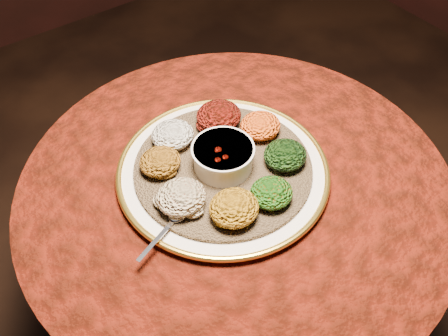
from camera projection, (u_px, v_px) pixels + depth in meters
table at (235, 228)px, 1.23m from camera, size 0.96×0.96×0.73m
platter at (223, 171)px, 1.10m from camera, size 0.47×0.47×0.02m
injera at (223, 168)px, 1.09m from camera, size 0.48×0.48×0.01m
stew_bowl at (223, 156)px, 1.06m from camera, size 0.14×0.14×0.06m
spoon at (174, 220)px, 0.98m from camera, size 0.14×0.06×0.01m
portion_ayib at (173, 135)px, 1.12m from camera, size 0.10×0.09×0.05m
portion_kitfo at (219, 116)px, 1.16m from camera, size 0.11×0.10×0.05m
portion_tikil at (260, 126)px, 1.14m from camera, size 0.09×0.09×0.05m
portion_gomen at (285, 155)px, 1.08m from camera, size 0.10×0.09×0.05m
portion_mixveg at (271, 193)px, 1.01m from camera, size 0.09×0.08×0.04m
portion_kik at (234, 208)px, 0.98m from camera, size 0.10×0.10×0.05m
portion_timatim at (181, 197)px, 1.00m from camera, size 0.10×0.10×0.05m
portion_shiro at (160, 162)px, 1.07m from camera, size 0.09×0.09×0.04m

